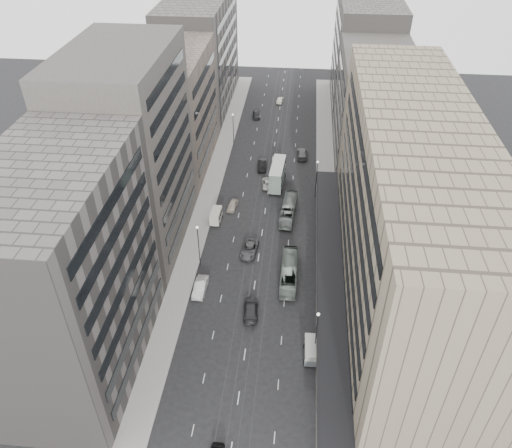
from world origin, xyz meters
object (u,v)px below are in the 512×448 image
at_px(vw_microbus, 311,350).
at_px(bus_near, 289,272).
at_px(double_decker, 277,174).
at_px(sedan_2, 249,249).
at_px(pedestrian, 318,409).
at_px(sedan_1, 200,287).
at_px(panel_van, 216,216).
at_px(bus_far, 289,210).

bearing_deg(vw_microbus, bus_near, 102.41).
xyz_separation_m(double_decker, sedan_2, (-3.45, -22.58, -1.88)).
height_order(double_decker, pedestrian, double_decker).
bearing_deg(sedan_2, sedan_1, -117.11).
bearing_deg(panel_van, sedan_2, -47.62).
distance_m(bus_near, sedan_1, 14.59).
relative_size(bus_near, double_decker, 1.20).
height_order(panel_van, sedan_2, panel_van).
bearing_deg(bus_near, bus_far, -86.92).
xyz_separation_m(sedan_2, pedestrian, (11.92, -30.35, 0.19)).
relative_size(bus_far, vw_microbus, 2.42).
bearing_deg(bus_far, vw_microbus, 102.39).
bearing_deg(bus_far, double_decker, -70.84).
xyz_separation_m(vw_microbus, pedestrian, (1.00, -8.86, -0.32)).
distance_m(sedan_2, pedestrian, 32.61).
distance_m(sedan_1, sedan_2, 12.30).
bearing_deg(vw_microbus, pedestrian, -84.80).
xyz_separation_m(bus_near, double_decker, (-3.73, 28.66, 1.13)).
bearing_deg(bus_near, double_decker, -82.30).
distance_m(panel_van, sedan_2, 11.21).
xyz_separation_m(double_decker, panel_van, (-10.73, -14.07, -1.30)).
height_order(bus_far, pedestrian, bus_far).
height_order(double_decker, panel_van, double_decker).
distance_m(sedan_1, pedestrian, 27.44).
xyz_separation_m(panel_van, sedan_2, (7.28, -8.51, -0.59)).
relative_size(bus_near, sedan_2, 1.96).
xyz_separation_m(panel_van, sedan_1, (0.50, -18.77, -0.52)).
distance_m(bus_far, sedan_2, 13.28).
height_order(bus_near, double_decker, double_decker).
distance_m(bus_near, panel_van, 20.54).
xyz_separation_m(bus_near, pedestrian, (4.74, -24.27, -0.56)).
distance_m(bus_near, vw_microbus, 15.86).
height_order(bus_near, pedestrian, bus_near).
distance_m(double_decker, sedan_2, 22.92).
height_order(bus_near, sedan_1, bus_near).
height_order(panel_van, pedestrian, panel_van).
distance_m(vw_microbus, panel_van, 35.09).
xyz_separation_m(bus_far, vw_microbus, (4.61, -33.15, -0.17)).
distance_m(double_decker, pedestrian, 53.63).
distance_m(bus_far, sedan_1, 25.54).
distance_m(bus_far, pedestrian, 42.39).
bearing_deg(bus_far, sedan_2, 66.03).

